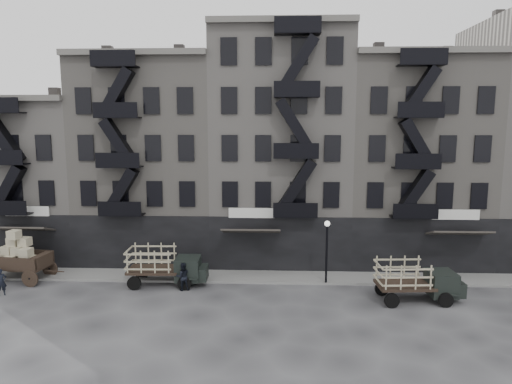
{
  "coord_description": "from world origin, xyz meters",
  "views": [
    {
      "loc": [
        -0.41,
        -26.24,
        10.57
      ],
      "look_at": [
        -1.65,
        4.0,
        5.92
      ],
      "focal_mm": 32.0,
      "sensor_mm": 36.0,
      "label": 1
    }
  ],
  "objects_px": {
    "stake_truck_east": "(417,278)",
    "pedestrian_mid": "(183,276)",
    "wagon": "(17,252)",
    "pedestrian_west": "(1,282)",
    "stake_truck_west": "(165,263)"
  },
  "relations": [
    {
      "from": "stake_truck_east",
      "to": "pedestrian_mid",
      "type": "distance_m",
      "value": 14.29
    },
    {
      "from": "stake_truck_east",
      "to": "wagon",
      "type": "bearing_deg",
      "value": 170.35
    },
    {
      "from": "pedestrian_west",
      "to": "pedestrian_mid",
      "type": "xyz_separation_m",
      "value": [
        10.98,
        1.35,
        0.05
      ]
    },
    {
      "from": "pedestrian_mid",
      "to": "pedestrian_west",
      "type": "bearing_deg",
      "value": -9.05
    },
    {
      "from": "stake_truck_east",
      "to": "pedestrian_west",
      "type": "height_order",
      "value": "stake_truck_east"
    },
    {
      "from": "wagon",
      "to": "pedestrian_mid",
      "type": "bearing_deg",
      "value": 1.24
    },
    {
      "from": "pedestrian_west",
      "to": "stake_truck_east",
      "type": "bearing_deg",
      "value": -39.82
    },
    {
      "from": "stake_truck_east",
      "to": "pedestrian_mid",
      "type": "bearing_deg",
      "value": 171.12
    },
    {
      "from": "wagon",
      "to": "stake_truck_east",
      "type": "distance_m",
      "value": 25.77
    },
    {
      "from": "pedestrian_west",
      "to": "pedestrian_mid",
      "type": "height_order",
      "value": "pedestrian_mid"
    },
    {
      "from": "pedestrian_west",
      "to": "stake_truck_west",
      "type": "bearing_deg",
      "value": -26.86
    },
    {
      "from": "wagon",
      "to": "pedestrian_mid",
      "type": "height_order",
      "value": "wagon"
    },
    {
      "from": "pedestrian_mid",
      "to": "stake_truck_east",
      "type": "bearing_deg",
      "value": 158.98
    },
    {
      "from": "pedestrian_mid",
      "to": "wagon",
      "type": "bearing_deg",
      "value": -22.76
    },
    {
      "from": "stake_truck_east",
      "to": "pedestrian_west",
      "type": "xyz_separation_m",
      "value": [
        -25.2,
        -0.12,
        -0.6
      ]
    }
  ]
}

